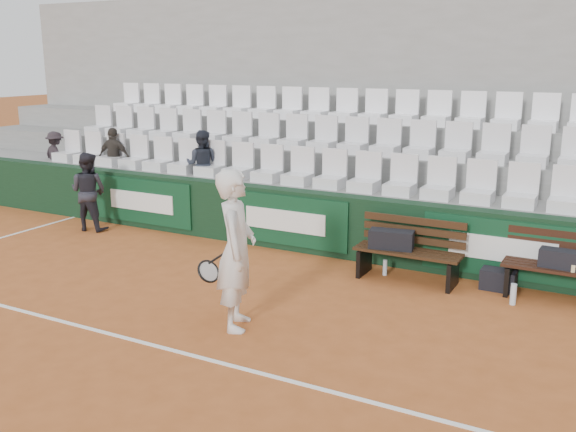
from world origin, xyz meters
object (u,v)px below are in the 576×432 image
(bench_left, at_px, (407,266))
(sports_bag_right, at_px, (560,259))
(sports_bag_ground, at_px, (498,280))
(water_bottle_near, at_px, (385,267))
(spectator_c, at_px, (201,140))
(ball_kid, at_px, (88,192))
(spectator_a, at_px, (54,135))
(bench_right, at_px, (561,284))
(tennis_player, at_px, (236,250))
(sports_bag_left, at_px, (391,239))
(water_bottle_far, at_px, (513,294))
(spectator_b, at_px, (113,135))

(bench_left, bearing_deg, sports_bag_right, 5.59)
(sports_bag_ground, bearing_deg, water_bottle_near, -173.96)
(spectator_c, bearing_deg, ball_kid, 15.59)
(sports_bag_ground, relative_size, spectator_a, 0.44)
(bench_right, distance_m, tennis_player, 4.31)
(spectator_c, bearing_deg, sports_bag_ground, 151.92)
(bench_left, relative_size, tennis_player, 0.80)
(bench_left, bearing_deg, sports_bag_left, -176.85)
(bench_right, distance_m, water_bottle_near, 2.37)
(sports_bag_ground, xyz_separation_m, ball_kid, (-7.24, -0.29, 0.58))
(bench_right, height_order, tennis_player, tennis_player)
(bench_left, bearing_deg, ball_kid, -179.57)
(water_bottle_far, bearing_deg, spectator_b, 170.25)
(bench_left, height_order, sports_bag_right, sports_bag_right)
(spectator_a, relative_size, spectator_c, 0.82)
(water_bottle_far, distance_m, spectator_c, 6.15)
(bench_left, height_order, bench_right, same)
(sports_bag_left, bearing_deg, bench_right, 5.89)
(sports_bag_right, height_order, ball_kid, ball_kid)
(bench_right, xyz_separation_m, water_bottle_far, (-0.52, -0.45, -0.09))
(spectator_c, bearing_deg, water_bottle_near, 146.15)
(sports_bag_left, bearing_deg, sports_bag_right, 5.32)
(ball_kid, distance_m, spectator_b, 1.53)
(sports_bag_left, relative_size, sports_bag_ground, 1.34)
(ball_kid, bearing_deg, water_bottle_near, 170.82)
(sports_bag_right, height_order, spectator_c, spectator_c)
(water_bottle_near, bearing_deg, ball_kid, -178.71)
(spectator_b, bearing_deg, bench_right, 164.04)
(water_bottle_near, bearing_deg, sports_bag_left, -40.88)
(bench_left, relative_size, sports_bag_ground, 3.25)
(spectator_b, bearing_deg, bench_left, 160.25)
(spectator_b, distance_m, spectator_c, 2.14)
(ball_kid, relative_size, spectator_a, 1.39)
(sports_bag_ground, bearing_deg, bench_right, -2.08)
(bench_right, distance_m, ball_kid, 8.05)
(bench_left, height_order, spectator_a, spectator_a)
(water_bottle_near, xyz_separation_m, tennis_player, (-0.91, -2.56, 0.82))
(water_bottle_near, bearing_deg, sports_bag_right, 2.72)
(spectator_b, bearing_deg, spectator_c, 170.19)
(bench_left, relative_size, water_bottle_far, 5.37)
(spectator_a, bearing_deg, tennis_player, 165.13)
(sports_bag_left, bearing_deg, sports_bag_ground, 10.17)
(sports_bag_left, distance_m, water_bottle_far, 1.80)
(water_bottle_near, relative_size, tennis_player, 0.12)
(spectator_a, bearing_deg, sports_bag_left, -175.26)
(tennis_player, bearing_deg, water_bottle_near, 70.35)
(sports_bag_left, xyz_separation_m, spectator_b, (-6.21, 1.14, 1.02))
(sports_bag_right, height_order, spectator_b, spectator_b)
(water_bottle_near, bearing_deg, tennis_player, -109.65)
(tennis_player, bearing_deg, spectator_b, 145.12)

